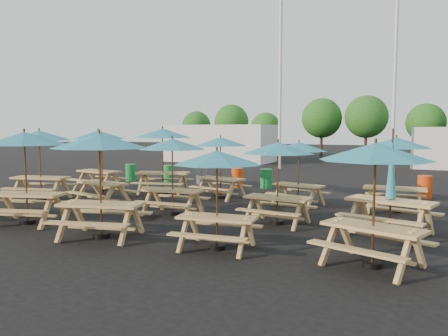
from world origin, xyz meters
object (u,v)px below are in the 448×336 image
at_px(picnic_unit_10, 278,153).
at_px(picnic_unit_12, 375,159).
at_px(picnic_unit_13, 391,192).
at_px(waste_bin_4, 266,179).
at_px(picnic_unit_2, 98,138).
at_px(picnic_unit_9, 217,163).
at_px(picnic_unit_6, 99,147).
at_px(waste_bin_2, 202,175).
at_px(waste_bin_0, 131,173).
at_px(waste_bin_1, 169,174).
at_px(waste_bin_5, 425,187).
at_px(waste_bin_3, 237,178).
at_px(picnic_unit_3, 25,144).
at_px(picnic_unit_4, 101,145).
at_px(picnic_unit_1, 39,140).
at_px(picnic_unit_11, 299,150).
at_px(picnic_unit_14, 396,147).
at_px(picnic_unit_8, 221,145).
at_px(picnic_unit_5, 163,137).
at_px(picnic_unit_7, 172,149).

bearing_deg(picnic_unit_10, picnic_unit_12, -40.23).
height_order(picnic_unit_13, waste_bin_4, picnic_unit_13).
distance_m(picnic_unit_2, picnic_unit_12, 12.35).
distance_m(picnic_unit_2, picnic_unit_9, 9.84).
relative_size(picnic_unit_6, waste_bin_2, 3.17).
height_order(picnic_unit_2, picnic_unit_10, picnic_unit_2).
height_order(waste_bin_0, waste_bin_1, same).
distance_m(picnic_unit_6, waste_bin_4, 9.68).
bearing_deg(waste_bin_5, waste_bin_0, -179.04).
height_order(waste_bin_3, waste_bin_5, same).
distance_m(picnic_unit_6, waste_bin_1, 10.45).
relative_size(waste_bin_3, waste_bin_5, 1.00).
relative_size(picnic_unit_3, waste_bin_2, 3.27).
distance_m(picnic_unit_2, picnic_unit_4, 3.55).
bearing_deg(picnic_unit_1, waste_bin_3, 36.83).
height_order(picnic_unit_4, waste_bin_0, picnic_unit_4).
distance_m(picnic_unit_9, picnic_unit_11, 5.75).
height_order(picnic_unit_1, picnic_unit_13, picnic_unit_13).
xyz_separation_m(picnic_unit_10, picnic_unit_11, (-0.27, 2.97, -0.07)).
bearing_deg(picnic_unit_9, waste_bin_2, 113.38).
distance_m(picnic_unit_14, waste_bin_1, 10.61).
distance_m(picnic_unit_8, waste_bin_5, 7.45).
bearing_deg(picnic_unit_11, picnic_unit_9, -76.06).
bearing_deg(picnic_unit_13, waste_bin_4, 144.83).
bearing_deg(picnic_unit_9, picnic_unit_2, 138.32).
xyz_separation_m(picnic_unit_3, waste_bin_2, (0.17, 9.31, -1.67)).
bearing_deg(picnic_unit_13, picnic_unit_6, -137.17).
bearing_deg(picnic_unit_5, waste_bin_3, 43.87).
height_order(picnic_unit_5, waste_bin_0, picnic_unit_5).
xyz_separation_m(picnic_unit_3, picnic_unit_13, (8.62, 2.71, -1.06)).
bearing_deg(waste_bin_3, picnic_unit_14, -26.88).
bearing_deg(picnic_unit_3, waste_bin_4, 54.04).
xyz_separation_m(picnic_unit_8, picnic_unit_9, (2.80, -6.04, -0.13)).
xyz_separation_m(picnic_unit_6, picnic_unit_13, (5.87, 3.06, -1.04)).
height_order(picnic_unit_6, picnic_unit_13, picnic_unit_13).
bearing_deg(picnic_unit_10, picnic_unit_1, -176.70).
height_order(picnic_unit_9, picnic_unit_10, picnic_unit_10).
xyz_separation_m(picnic_unit_1, waste_bin_3, (4.82, 6.03, -1.69)).
xyz_separation_m(picnic_unit_2, picnic_unit_4, (2.41, -2.61, -0.14)).
xyz_separation_m(picnic_unit_10, waste_bin_4, (-2.61, 6.48, -1.45)).
height_order(picnic_unit_12, picnic_unit_13, picnic_unit_13).
xyz_separation_m(picnic_unit_11, waste_bin_5, (3.68, 3.43, -1.38)).
height_order(picnic_unit_5, waste_bin_1, picnic_unit_5).
relative_size(picnic_unit_4, waste_bin_0, 2.98).
height_order(picnic_unit_7, waste_bin_2, picnic_unit_7).
relative_size(picnic_unit_13, waste_bin_2, 3.06).
bearing_deg(picnic_unit_1, waste_bin_0, 81.87).
distance_m(picnic_unit_3, waste_bin_1, 9.36).
bearing_deg(picnic_unit_6, picnic_unit_12, -10.56).
height_order(picnic_unit_4, waste_bin_2, picnic_unit_4).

